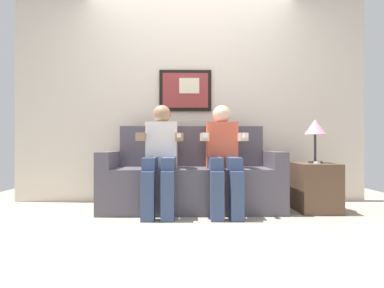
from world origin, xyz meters
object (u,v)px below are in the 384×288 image
(person_on_right, at_px, (223,153))
(spare_remote_on_table, at_px, (316,162))
(couch, at_px, (192,180))
(side_table_right, at_px, (315,187))
(person_on_left, at_px, (161,153))
(table_lamp, at_px, (315,129))

(person_on_right, xyz_separation_m, spare_remote_on_table, (0.96, 0.03, -0.10))
(spare_remote_on_table, bearing_deg, couch, 173.83)
(couch, relative_size, spare_remote_on_table, 14.44)
(side_table_right, bearing_deg, person_on_left, -177.82)
(spare_remote_on_table, bearing_deg, side_table_right, 69.29)
(person_on_left, xyz_separation_m, person_on_right, (0.63, -0.00, 0.00))
(person_on_left, bearing_deg, person_on_right, -0.04)
(spare_remote_on_table, bearing_deg, table_lamp, 68.59)
(person_on_left, distance_m, person_on_right, 0.63)
(side_table_right, distance_m, table_lamp, 0.61)
(side_table_right, bearing_deg, table_lamp, 67.82)
(couch, distance_m, side_table_right, 1.29)
(person_on_left, bearing_deg, table_lamp, 3.18)
(person_on_left, height_order, table_lamp, person_on_left)
(person_on_right, bearing_deg, spare_remote_on_table, 1.75)
(table_lamp, relative_size, spare_remote_on_table, 3.54)
(person_on_right, relative_size, table_lamp, 2.41)
(table_lamp, bearing_deg, couch, 176.61)
(person_on_left, xyz_separation_m, side_table_right, (1.60, 0.06, -0.36))
(person_on_right, height_order, spare_remote_on_table, person_on_right)
(side_table_right, bearing_deg, spare_remote_on_table, -110.71)
(couch, xyz_separation_m, person_on_right, (0.32, -0.17, 0.29))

